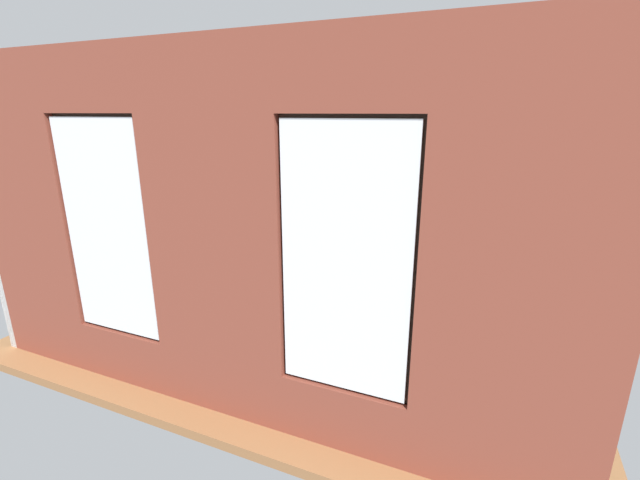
{
  "coord_description": "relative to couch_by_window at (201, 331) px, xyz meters",
  "views": [
    {
      "loc": [
        -2.2,
        5.72,
        2.73
      ],
      "look_at": [
        0.07,
        0.4,
        0.99
      ],
      "focal_mm": 24.0,
      "sensor_mm": 36.0,
      "label": 1
    }
  ],
  "objects": [
    {
      "name": "potted_plant_mid_room_small",
      "position": [
        -1.49,
        -3.34,
        0.04
      ],
      "size": [
        0.3,
        0.3,
        0.56
      ],
      "color": "beige",
      "rests_on": "ground_plane"
    },
    {
      "name": "tv_flatscreen",
      "position": [
        1.94,
        -2.39,
        0.57
      ],
      "size": [
        1.19,
        0.2,
        0.8
      ],
      "color": "black",
      "rests_on": "media_console"
    },
    {
      "name": "cup_ceramic",
      "position": [
        -0.08,
        -1.88,
        0.15
      ],
      "size": [
        0.08,
        0.08,
        0.1
      ],
      "primitive_type": "cylinder",
      "color": "#4C4C51",
      "rests_on": "coffee_table"
    },
    {
      "name": "candle_jar",
      "position": [
        -0.96,
        -2.17,
        0.16
      ],
      "size": [
        0.08,
        0.08,
        0.12
      ],
      "primitive_type": "cylinder",
      "color": "#B7333D",
      "rests_on": "coffee_table"
    },
    {
      "name": "ground_plane",
      "position": [
        -0.77,
        -2.23,
        -0.38
      ],
      "size": [
        6.72,
        6.51,
        0.1
      ],
      "primitive_type": "cube",
      "color": "#99663D"
    },
    {
      "name": "brick_wall_with_windows",
      "position": [
        -0.77,
        0.65,
        1.29
      ],
      "size": [
        6.12,
        0.3,
        3.29
      ],
      "color": "brown",
      "rests_on": "ground_plane"
    },
    {
      "name": "potted_plant_near_tv",
      "position": [
        1.39,
        -1.39,
        0.13
      ],
      "size": [
        0.79,
        0.84,
        1.34
      ],
      "color": "gray",
      "rests_on": "ground_plane"
    },
    {
      "name": "table_plant_small",
      "position": [
        -0.54,
        -2.02,
        0.25
      ],
      "size": [
        0.16,
        0.16,
        0.26
      ],
      "color": "gray",
      "rests_on": "coffee_table"
    },
    {
      "name": "white_wall_right",
      "position": [
        2.24,
        -2.03,
        1.31
      ],
      "size": [
        0.1,
        5.51,
        3.29
      ],
      "primitive_type": "cube",
      "color": "white",
      "rests_on": "ground_plane"
    },
    {
      "name": "coffee_table",
      "position": [
        -0.54,
        -2.02,
        0.06
      ],
      "size": [
        1.54,
        0.87,
        0.44
      ],
      "color": "olive",
      "rests_on": "ground_plane"
    },
    {
      "name": "couch_left",
      "position": [
        -3.13,
        -1.43,
        -0.0
      ],
      "size": [
        0.9,
        1.93,
        0.8
      ],
      "rotation": [
        0.0,
        0.0,
        1.58
      ],
      "color": "black",
      "rests_on": "ground_plane"
    },
    {
      "name": "potted_plant_corner_far_left",
      "position": [
        -3.28,
        0.1,
        0.31
      ],
      "size": [
        0.66,
        0.66,
        1.0
      ],
      "color": "brown",
      "rests_on": "ground_plane"
    },
    {
      "name": "potted_plant_corner_near_left",
      "position": [
        -3.28,
        -4.48,
        0.28
      ],
      "size": [
        0.67,
        0.67,
        0.93
      ],
      "color": "#9E5638",
      "rests_on": "ground_plane"
    },
    {
      "name": "potted_plant_beside_window_right",
      "position": [
        1.05,
        0.1,
        0.38
      ],
      "size": [
        1.0,
        1.05,
        1.29
      ],
      "color": "#9E5638",
      "rests_on": "ground_plane"
    },
    {
      "name": "potted_plant_between_couches",
      "position": [
        -1.37,
        -0.05,
        0.32
      ],
      "size": [
        0.84,
        0.91,
        1.19
      ],
      "color": "beige",
      "rests_on": "ground_plane"
    },
    {
      "name": "media_console",
      "position": [
        1.94,
        -2.39,
        -0.08
      ],
      "size": [
        1.1,
        0.42,
        0.5
      ],
      "primitive_type": "cube",
      "color": "black",
      "rests_on": "ground_plane"
    },
    {
      "name": "remote_gray",
      "position": [
        -0.35,
        -2.12,
        0.12
      ],
      "size": [
        0.08,
        0.18,
        0.02
      ],
      "primitive_type": "cube",
      "rotation": [
        0.0,
        0.0,
        2.98
      ],
      "color": "#59595B",
      "rests_on": "coffee_table"
    },
    {
      "name": "papasan_chair",
      "position": [
        0.33,
        -3.98,
        0.12
      ],
      "size": [
        1.17,
        1.17,
        0.72
      ],
      "color": "olive",
      "rests_on": "ground_plane"
    },
    {
      "name": "couch_by_window",
      "position": [
        0.0,
        0.0,
        0.0
      ],
      "size": [
        1.82,
        0.87,
        0.8
      ],
      "color": "black",
      "rests_on": "ground_plane"
    }
  ]
}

